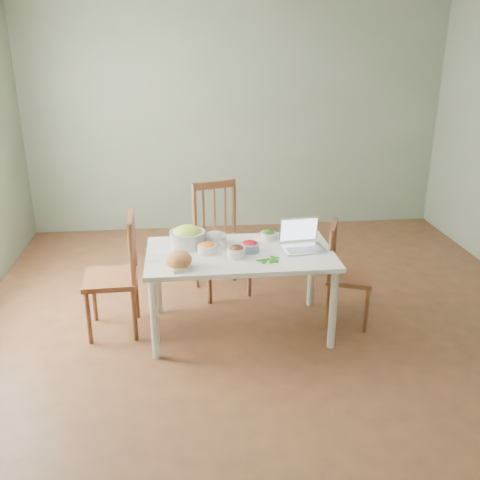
{
  "coord_description": "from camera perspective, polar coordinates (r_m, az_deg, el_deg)",
  "views": [
    {
      "loc": [
        -0.68,
        -4.0,
        2.28
      ],
      "look_at": [
        -0.25,
        -0.1,
        0.79
      ],
      "focal_mm": 40.33,
      "sensor_mm": 36.0,
      "label": 1
    }
  ],
  "objects": [
    {
      "name": "floor",
      "position": [
        4.66,
        2.94,
        -8.55
      ],
      "size": [
        5.0,
        5.0,
        0.0
      ],
      "primitive_type": "cube",
      "color": "#472C1E",
      "rests_on": "ground"
    },
    {
      "name": "chair_left",
      "position": [
        4.42,
        -13.51,
        -3.69
      ],
      "size": [
        0.43,
        0.45,
        0.98
      ],
      "primitive_type": null,
      "rotation": [
        0.0,
        0.0,
        -1.54
      ],
      "color": "#422719",
      "rests_on": "floor"
    },
    {
      "name": "wall_back",
      "position": [
        6.6,
        -0.32,
        12.7
      ],
      "size": [
        5.0,
        0.0,
        2.7
      ],
      "primitive_type": "cube",
      "color": "#5E6E58",
      "rests_on": "ground"
    },
    {
      "name": "bowl_broccoli",
      "position": [
        4.48,
        3.04,
        0.55
      ],
      "size": [
        0.17,
        0.17,
        0.08
      ],
      "primitive_type": null,
      "rotation": [
        0.0,
        0.0,
        -0.3
      ],
      "color": "#0F5C12",
      "rests_on": "dining_table"
    },
    {
      "name": "flatbread",
      "position": [
        4.55,
        2.85,
        0.42
      ],
      "size": [
        0.24,
        0.24,
        0.02
      ],
      "primitive_type": "cylinder",
      "rotation": [
        0.0,
        0.0,
        0.32
      ],
      "color": "tan",
      "rests_on": "dining_table"
    },
    {
      "name": "bowl_mushroom",
      "position": [
        4.12,
        -0.39,
        -1.22
      ],
      "size": [
        0.17,
        0.17,
        0.09
      ],
      "primitive_type": null,
      "rotation": [
        0.0,
        0.0,
        -0.19
      ],
      "color": "#382013",
      "rests_on": "dining_table"
    },
    {
      "name": "bowl_squash",
      "position": [
        4.34,
        -5.57,
        0.4
      ],
      "size": [
        0.31,
        0.31,
        0.17
      ],
      "primitive_type": null,
      "rotation": [
        0.0,
        0.0,
        0.08
      ],
      "color": "#F0D957",
      "rests_on": "dining_table"
    },
    {
      "name": "bowl_carrot",
      "position": [
        4.21,
        -3.5,
        -0.83
      ],
      "size": [
        0.16,
        0.16,
        0.08
      ],
      "primitive_type": null,
      "rotation": [
        0.0,
        0.0,
        0.03
      ],
      "color": "orange",
      "rests_on": "dining_table"
    },
    {
      "name": "butter_stick",
      "position": [
        3.89,
        -6.3,
        -3.26
      ],
      "size": [
        0.11,
        0.05,
        0.03
      ],
      "primitive_type": "cube",
      "rotation": [
        0.0,
        0.0,
        0.21
      ],
      "color": "silver",
      "rests_on": "dining_table"
    },
    {
      "name": "bread_boule",
      "position": [
        3.95,
        -6.5,
        -2.09
      ],
      "size": [
        0.25,
        0.25,
        0.13
      ],
      "primitive_type": "ellipsoid",
      "rotation": [
        0.0,
        0.0,
        -0.34
      ],
      "color": "#A96937",
      "rests_on": "dining_table"
    },
    {
      "name": "wall_front",
      "position": [
        1.89,
        15.83,
        -9.46
      ],
      "size": [
        5.0,
        0.0,
        2.7
      ],
      "primitive_type": "cube",
      "color": "#5E6E58",
      "rests_on": "ground"
    },
    {
      "name": "chair_far",
      "position": [
        4.95,
        -1.9,
        -0.09
      ],
      "size": [
        0.56,
        0.54,
        1.03
      ],
      "primitive_type": null,
      "rotation": [
        0.0,
        0.0,
        0.29
      ],
      "color": "#422719",
      "rests_on": "floor"
    },
    {
      "name": "laptop",
      "position": [
        4.27,
        6.77,
        0.42
      ],
      "size": [
        0.35,
        0.3,
        0.23
      ],
      "primitive_type": null,
      "rotation": [
        0.0,
        0.0,
        0.09
      ],
      "color": "silver",
      "rests_on": "dining_table"
    },
    {
      "name": "bowl_redpep",
      "position": [
        4.23,
        1.04,
        -0.65
      ],
      "size": [
        0.16,
        0.16,
        0.09
      ],
      "primitive_type": null,
      "rotation": [
        0.0,
        0.0,
        0.06
      ],
      "color": "red",
      "rests_on": "dining_table"
    },
    {
      "name": "bowl_onion",
      "position": [
        4.39,
        -2.66,
        0.24
      ],
      "size": [
        0.24,
        0.24,
        0.1
      ],
      "primitive_type": null,
      "rotation": [
        0.0,
        0.0,
        0.34
      ],
      "color": "beige",
      "rests_on": "dining_table"
    },
    {
      "name": "chair_right",
      "position": [
        4.57,
        11.61,
        -3.57
      ],
      "size": [
        0.47,
        0.48,
        0.86
      ],
      "primitive_type": null,
      "rotation": [
        0.0,
        0.0,
        1.2
      ],
      "color": "#422719",
      "rests_on": "floor"
    },
    {
      "name": "basil_bunch",
      "position": [
        4.08,
        2.92,
        -2.01
      ],
      "size": [
        0.19,
        0.19,
        0.02
      ],
      "primitive_type": null,
      "color": "#104C11",
      "rests_on": "dining_table"
    },
    {
      "name": "dining_table",
      "position": [
        4.38,
        -0.0,
        -5.45
      ],
      "size": [
        1.47,
        0.83,
        0.69
      ],
      "primitive_type": null,
      "color": "white",
      "rests_on": "floor"
    }
  ]
}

